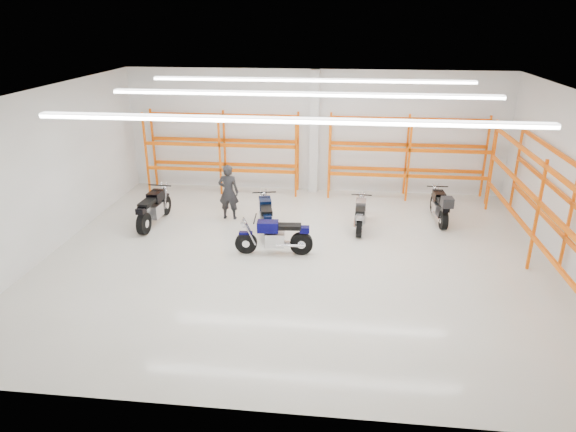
# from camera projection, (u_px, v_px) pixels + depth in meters

# --- Properties ---
(ground) EXTENTS (14.00, 14.00, 0.00)m
(ground) POSITION_uv_depth(u_px,v_px,m) (299.00, 257.00, 14.26)
(ground) COLOR beige
(ground) RESTS_ON ground
(room_shell) EXTENTS (14.02, 12.02, 4.51)m
(room_shell) POSITION_uv_depth(u_px,v_px,m) (300.00, 141.00, 13.08)
(room_shell) COLOR silver
(room_shell) RESTS_ON ground
(motorcycle_main) EXTENTS (2.19, 0.73, 1.08)m
(motorcycle_main) POSITION_uv_depth(u_px,v_px,m) (277.00, 237.00, 14.31)
(motorcycle_main) COLOR black
(motorcycle_main) RESTS_ON ground
(motorcycle_back_a) EXTENTS (0.78, 2.34, 1.15)m
(motorcycle_back_a) POSITION_uv_depth(u_px,v_px,m) (153.00, 209.00, 16.25)
(motorcycle_back_a) COLOR black
(motorcycle_back_a) RESTS_ON ground
(motorcycle_back_b) EXTENTS (0.83, 2.22, 1.10)m
(motorcycle_back_b) POSITION_uv_depth(u_px,v_px,m) (266.00, 216.00, 15.76)
(motorcycle_back_b) COLOR black
(motorcycle_back_b) RESTS_ON ground
(motorcycle_back_c) EXTENTS (0.65, 1.97, 0.97)m
(motorcycle_back_c) POSITION_uv_depth(u_px,v_px,m) (360.00, 216.00, 15.99)
(motorcycle_back_c) COLOR black
(motorcycle_back_c) RESTS_ON ground
(motorcycle_back_d) EXTENTS (0.69, 2.18, 1.12)m
(motorcycle_back_d) POSITION_uv_depth(u_px,v_px,m) (440.00, 207.00, 16.46)
(motorcycle_back_d) COLOR black
(motorcycle_back_d) RESTS_ON ground
(standing_man) EXTENTS (0.69, 0.47, 1.83)m
(standing_man) POSITION_uv_depth(u_px,v_px,m) (229.00, 192.00, 16.67)
(standing_man) COLOR black
(standing_man) RESTS_ON ground
(structural_column) EXTENTS (0.32, 0.32, 4.50)m
(structural_column) POSITION_uv_depth(u_px,v_px,m) (314.00, 133.00, 18.82)
(structural_column) COLOR white
(structural_column) RESTS_ON ground
(pallet_racking_back_left) EXTENTS (5.67, 0.87, 3.00)m
(pallet_racking_back_left) POSITION_uv_depth(u_px,v_px,m) (222.00, 145.00, 19.03)
(pallet_racking_back_left) COLOR orange
(pallet_racking_back_left) RESTS_ON ground
(pallet_racking_back_right) EXTENTS (5.67, 0.87, 3.00)m
(pallet_racking_back_right) POSITION_uv_depth(u_px,v_px,m) (408.00, 150.00, 18.32)
(pallet_racking_back_right) COLOR orange
(pallet_racking_back_right) RESTS_ON ground
(pallet_racking_side) EXTENTS (0.87, 9.07, 3.00)m
(pallet_racking_side) POSITION_uv_depth(u_px,v_px,m) (555.00, 205.00, 12.92)
(pallet_racking_side) COLOR orange
(pallet_racking_side) RESTS_ON ground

